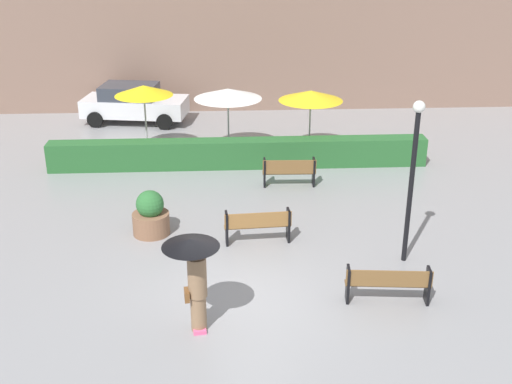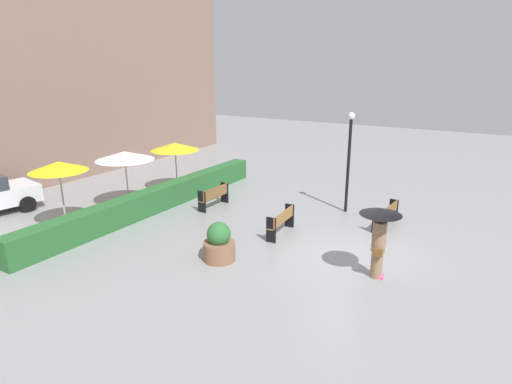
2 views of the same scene
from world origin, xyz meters
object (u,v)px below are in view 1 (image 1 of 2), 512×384
Objects in this scene: planter_pot at (151,216)px; parked_car at (134,103)px; bench_mid_center at (258,224)px; patio_umbrella_white at (228,94)px; pedestrian_with_umbrella at (194,268)px; lamp_post at (413,166)px; patio_umbrella_yellow at (144,91)px; bench_near_right at (388,282)px; bench_back_row at (289,171)px; patio_umbrella_yellow_far at (311,96)px.

planter_pot is 10.58m from parked_car.
bench_mid_center is 12.00m from parked_car.
planter_pot is at bearing 166.21° from bench_mid_center.
parked_car is (-3.85, 4.21, -1.39)m from patio_umbrella_white.
planter_pot is 0.51× the size of patio_umbrella_white.
planter_pot is at bearing 106.79° from pedestrian_with_umbrella.
bench_mid_center is 0.84× the size of pedestrian_with_umbrella.
patio_umbrella_yellow is (-7.08, 8.14, -0.13)m from lamp_post.
patio_umbrella_white is at bearing -2.56° from patio_umbrella_yellow.
parked_car is at bearing 116.91° from bench_near_right.
bench_mid_center is 3.99m from bench_back_row.
patio_umbrella_yellow_far reaches higher than planter_pot.
bench_mid_center reaches higher than bench_near_right.
parked_car is at bearing 127.87° from bench_back_row.
lamp_post is at bearing -80.39° from patio_umbrella_yellow_far.
bench_back_row is 5.07m from planter_pot.
patio_umbrella_yellow reaches higher than patio_umbrella_white.
lamp_post reaches higher than patio_umbrella_white.
patio_umbrella_yellow is 0.57× the size of parked_car.
planter_pot is at bearing -129.56° from patio_umbrella_yellow_far.
parked_car is (-8.03, 12.23, -1.64)m from lamp_post.
bench_mid_center is at bearing -108.13° from patio_umbrella_yellow_far.
bench_near_right is 0.42× the size of parked_car.
patio_umbrella_white is (0.81, 10.66, 0.79)m from pedestrian_with_umbrella.
bench_back_row is at bearing -109.04° from patio_umbrella_yellow_far.
bench_near_right is at bearing -87.36° from patio_umbrella_yellow_far.
bench_near_right is 0.74× the size of patio_umbrella_yellow.
patio_umbrella_yellow is 2.90m from patio_umbrella_white.
parked_car is (-1.70, 10.44, 0.29)m from planter_pot.
bench_near_right is 11.91m from patio_umbrella_yellow.
bench_mid_center is 7.28m from patio_umbrella_yellow_far.
pedestrian_with_umbrella is at bearing -152.05° from lamp_post.
patio_umbrella_yellow_far is (2.86, -0.17, -0.06)m from patio_umbrella_white.
parked_car is at bearing 112.00° from bench_mid_center.
planter_pot reaches higher than bench_back_row.
parked_car is (-7.15, 14.09, 0.32)m from bench_near_right.
bench_back_row is 0.38× the size of parked_car.
lamp_post is 1.68× the size of patio_umbrella_white.
patio_umbrella_white reaches higher than bench_mid_center.
bench_mid_center is 1.04× the size of bench_back_row.
bench_mid_center is 7.14m from patio_umbrella_white.
lamp_post is at bearing -62.41° from patio_umbrella_white.
patio_umbrella_yellow_far is at bearing -3.34° from patio_umbrella_white.
patio_umbrella_yellow_far is at bearing -33.16° from parked_car.
lamp_post reaches higher than parked_car.
patio_umbrella_yellow_far is at bearing 71.87° from bench_mid_center.
patio_umbrella_white reaches higher than patio_umbrella_yellow_far.
pedestrian_with_umbrella is 11.03m from patio_umbrella_yellow.
pedestrian_with_umbrella is 10.72m from patio_umbrella_white.
planter_pot is at bearing -109.03° from patio_umbrella_white.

